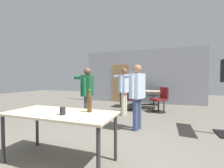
{
  "coord_description": "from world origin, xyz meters",
  "views": [
    {
      "loc": [
        1.19,
        -1.5,
        1.24
      ],
      "look_at": [
        -0.29,
        2.67,
        1.1
      ],
      "focal_mm": 24.0,
      "sensor_mm": 36.0,
      "label": 1
    }
  ],
  "objects_px": {
    "office_chair_mid_tucked": "(160,100)",
    "office_chair_far_left": "(139,96)",
    "office_chair_near_pushed": "(133,100)",
    "office_chair_far_right": "(154,96)",
    "person_right_polo": "(87,90)",
    "person_near_casual": "(137,91)",
    "drink_cup": "(63,111)",
    "beer_bottle": "(89,101)",
    "person_far_watching": "(124,87)"
  },
  "relations": [
    {
      "from": "office_chair_far_left",
      "to": "office_chair_mid_tucked",
      "type": "distance_m",
      "value": 1.74
    },
    {
      "from": "person_right_polo",
      "to": "office_chair_far_left",
      "type": "bearing_deg",
      "value": -26.4
    },
    {
      "from": "office_chair_mid_tucked",
      "to": "office_chair_far_left",
      "type": "bearing_deg",
      "value": -1.83
    },
    {
      "from": "office_chair_far_left",
      "to": "person_right_polo",
      "type": "bearing_deg",
      "value": 127.18
    },
    {
      "from": "office_chair_near_pushed",
      "to": "office_chair_mid_tucked",
      "type": "relative_size",
      "value": 0.97
    },
    {
      "from": "office_chair_far_left",
      "to": "office_chair_far_right",
      "type": "relative_size",
      "value": 0.97
    },
    {
      "from": "person_near_casual",
      "to": "office_chair_far_left",
      "type": "height_order",
      "value": "person_near_casual"
    },
    {
      "from": "beer_bottle",
      "to": "office_chair_far_left",
      "type": "bearing_deg",
      "value": 91.33
    },
    {
      "from": "beer_bottle",
      "to": "drink_cup",
      "type": "relative_size",
      "value": 3.18
    },
    {
      "from": "office_chair_far_left",
      "to": "office_chair_mid_tucked",
      "type": "relative_size",
      "value": 0.97
    },
    {
      "from": "office_chair_far_left",
      "to": "office_chair_far_right",
      "type": "height_order",
      "value": "office_chair_far_right"
    },
    {
      "from": "beer_bottle",
      "to": "office_chair_near_pushed",
      "type": "bearing_deg",
      "value": 91.72
    },
    {
      "from": "person_near_casual",
      "to": "office_chair_mid_tucked",
      "type": "relative_size",
      "value": 1.7
    },
    {
      "from": "person_near_casual",
      "to": "drink_cup",
      "type": "bearing_deg",
      "value": 177.77
    },
    {
      "from": "office_chair_mid_tucked",
      "to": "drink_cup",
      "type": "height_order",
      "value": "office_chair_mid_tucked"
    },
    {
      "from": "office_chair_far_left",
      "to": "office_chair_far_right",
      "type": "distance_m",
      "value": 0.72
    },
    {
      "from": "person_right_polo",
      "to": "person_far_watching",
      "type": "bearing_deg",
      "value": -45.15
    },
    {
      "from": "person_right_polo",
      "to": "office_chair_far_left",
      "type": "xyz_separation_m",
      "value": [
        0.93,
        3.49,
        -0.51
      ]
    },
    {
      "from": "person_far_watching",
      "to": "beer_bottle",
      "type": "bearing_deg",
      "value": -163.72
    },
    {
      "from": "office_chair_mid_tucked",
      "to": "person_near_casual",
      "type": "bearing_deg",
      "value": 129.69
    },
    {
      "from": "person_far_watching",
      "to": "office_chair_far_right",
      "type": "xyz_separation_m",
      "value": [
        0.87,
        2.4,
        -0.54
      ]
    },
    {
      "from": "person_near_casual",
      "to": "office_chair_far_right",
      "type": "height_order",
      "value": "person_near_casual"
    },
    {
      "from": "person_near_casual",
      "to": "office_chair_far_left",
      "type": "relative_size",
      "value": 1.75
    },
    {
      "from": "office_chair_near_pushed",
      "to": "office_chair_far_right",
      "type": "height_order",
      "value": "office_chair_far_right"
    },
    {
      "from": "person_near_casual",
      "to": "office_chair_near_pushed",
      "type": "height_order",
      "value": "person_near_casual"
    },
    {
      "from": "office_chair_far_right",
      "to": "drink_cup",
      "type": "bearing_deg",
      "value": -118.73
    },
    {
      "from": "office_chair_mid_tucked",
      "to": "office_chair_far_right",
      "type": "relative_size",
      "value": 1.0
    },
    {
      "from": "beer_bottle",
      "to": "drink_cup",
      "type": "xyz_separation_m",
      "value": [
        -0.27,
        -0.28,
        -0.11
      ]
    },
    {
      "from": "person_far_watching",
      "to": "office_chair_far_left",
      "type": "relative_size",
      "value": 1.78
    },
    {
      "from": "person_right_polo",
      "to": "office_chair_far_right",
      "type": "xyz_separation_m",
      "value": [
        1.65,
        3.57,
        -0.5
      ]
    },
    {
      "from": "beer_bottle",
      "to": "person_near_casual",
      "type": "bearing_deg",
      "value": 75.86
    },
    {
      "from": "drink_cup",
      "to": "office_chair_mid_tucked",
      "type": "bearing_deg",
      "value": 74.43
    },
    {
      "from": "office_chair_near_pushed",
      "to": "office_chair_mid_tucked",
      "type": "xyz_separation_m",
      "value": [
        1.02,
        0.11,
        0.02
      ]
    },
    {
      "from": "person_right_polo",
      "to": "beer_bottle",
      "type": "height_order",
      "value": "person_right_polo"
    },
    {
      "from": "office_chair_near_pushed",
      "to": "drink_cup",
      "type": "xyz_separation_m",
      "value": [
        -0.15,
        -4.1,
        0.38
      ]
    },
    {
      "from": "person_right_polo",
      "to": "office_chair_mid_tucked",
      "type": "distance_m",
      "value": 2.91
    },
    {
      "from": "person_near_casual",
      "to": "office_chair_far_left",
      "type": "bearing_deg",
      "value": 25.66
    },
    {
      "from": "person_right_polo",
      "to": "office_chair_mid_tucked",
      "type": "relative_size",
      "value": 1.68
    },
    {
      "from": "person_right_polo",
      "to": "drink_cup",
      "type": "distance_m",
      "value": 2.27
    },
    {
      "from": "office_chair_far_left",
      "to": "office_chair_near_pushed",
      "type": "height_order",
      "value": "office_chair_near_pushed"
    },
    {
      "from": "drink_cup",
      "to": "office_chair_far_left",
      "type": "bearing_deg",
      "value": 88.52
    },
    {
      "from": "office_chair_near_pushed",
      "to": "office_chair_far_right",
      "type": "relative_size",
      "value": 0.97
    },
    {
      "from": "office_chair_far_right",
      "to": "beer_bottle",
      "type": "bearing_deg",
      "value": -116.37
    },
    {
      "from": "person_near_casual",
      "to": "office_chair_near_pushed",
      "type": "relative_size",
      "value": 1.75
    },
    {
      "from": "office_chair_far_right",
      "to": "person_right_polo",
      "type": "bearing_deg",
      "value": -134.9
    },
    {
      "from": "person_near_casual",
      "to": "person_far_watching",
      "type": "xyz_separation_m",
      "value": [
        -0.69,
        1.35,
        0.02
      ]
    },
    {
      "from": "person_near_casual",
      "to": "person_far_watching",
      "type": "relative_size",
      "value": 0.99
    },
    {
      "from": "office_chair_near_pushed",
      "to": "person_near_casual",
      "type": "bearing_deg",
      "value": -75.12
    },
    {
      "from": "person_near_casual",
      "to": "drink_cup",
      "type": "distance_m",
      "value": 2.06
    },
    {
      "from": "person_far_watching",
      "to": "person_near_casual",
      "type": "bearing_deg",
      "value": -141.82
    }
  ]
}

